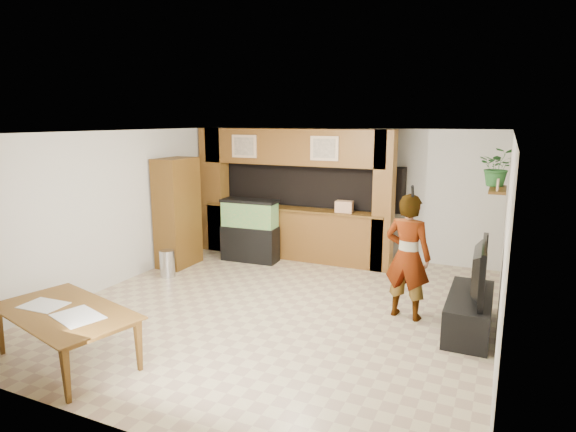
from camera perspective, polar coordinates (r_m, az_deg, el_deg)
The scene contains 21 objects.
floor at distance 7.39m, azimuth -0.95°, elevation -10.70°, with size 6.50×6.50×0.00m, color tan.
ceiling at distance 6.85m, azimuth -1.03°, elevation 9.90°, with size 6.50×6.50×0.00m, color white.
wall_back at distance 9.99m, azimuth 7.04°, elevation 2.80°, with size 6.00×6.00×0.00m, color beige.
wall_left at distance 8.70m, azimuth -19.14°, elevation 0.98°, with size 6.50×6.50×0.00m, color beige.
wall_right at distance 6.36m, azimuth 24.29°, elevation -3.08°, with size 6.50×6.50×0.00m, color beige.
partition at distance 9.75m, azimuth 0.62°, elevation 2.75°, with size 4.20×0.99×2.60m.
wall_clock at distance 9.34m, azimuth -15.01°, elevation 5.61°, with size 0.05×0.25×0.25m.
wall_shelf at distance 8.20m, azimuth 23.60°, elevation 2.89°, with size 0.25×0.90×0.04m, color brown.
pantry_cabinet at distance 9.40m, azimuth -12.98°, elevation 0.41°, with size 0.52×0.85×2.07m, color brown.
trash_can at distance 8.91m, azimuth -14.11°, elevation -5.49°, with size 0.26×0.26×0.49m, color #B2B2B7.
aquarium at distance 9.55m, azimuth -4.54°, elevation -1.78°, with size 1.12×0.42×1.24m.
tv_stand at distance 6.96m, azimuth 20.68°, elevation -10.68°, with size 0.55×1.49×0.50m, color black.
television at distance 6.77m, azimuth 21.04°, elevation -5.87°, with size 1.26×0.16×0.72m, color black.
photo_frame at distance 7.89m, azimuth 23.62°, elevation 3.39°, with size 0.03×0.14×0.18m, color tan.
potted_plant at distance 8.42m, azimuth 23.61°, elevation 5.35°, with size 0.56×0.48×0.62m, color #27622A.
person at distance 6.95m, azimuth 13.99°, elevation -4.69°, with size 0.65×0.43×1.79m, color #9A7354.
microphone at distance 6.59m, azimuth 14.55°, elevation 2.84°, with size 0.04×0.04×0.17m, color black.
dining_table at distance 6.25m, azimuth -25.04°, elevation -12.91°, with size 1.80×1.01×0.63m, color brown.
newspaper_a at distance 6.41m, azimuth -26.98°, elevation -9.40°, with size 0.50×0.36×0.01m, color silver.
newspaper_b at distance 5.91m, azimuth -23.65°, elevation -10.85°, with size 0.56×0.41×0.01m, color silver.
counter_box at distance 9.20m, azimuth 6.69°, elevation 1.11°, with size 0.32×0.22×0.22m, color tan.
Camera 1 is at (2.94, -6.18, 2.78)m, focal length 30.00 mm.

